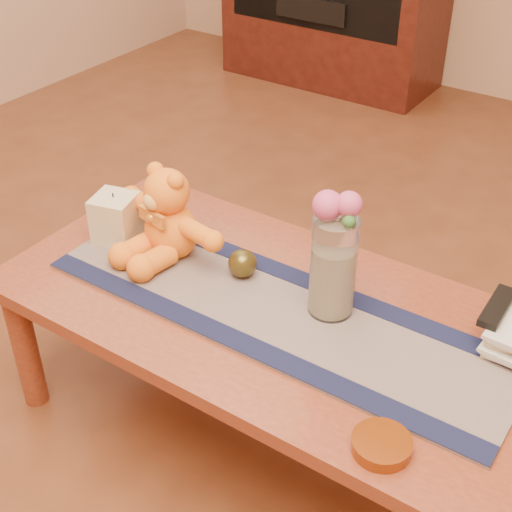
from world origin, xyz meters
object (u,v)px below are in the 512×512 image
Objects in this scene: bronze_ball at (242,263)px; book_bottom at (493,330)px; teddy_bear at (170,213)px; pillar_candle at (116,218)px; glass_vase at (333,266)px; tv_remote at (497,307)px; amber_dish at (381,445)px.

book_bottom is at bearing 13.71° from bronze_ball.
bronze_ball is at bearing 13.14° from teddy_bear.
teddy_bear reaches higher than bronze_ball.
pillar_candle reaches higher than book_bottom.
glass_vase is 1.62× the size of tv_remote.
pillar_candle is 0.66m from glass_vase.
glass_vase is 0.45m from amber_dish.
teddy_bear reaches higher than pillar_candle.
book_bottom is at bearing 22.34° from glass_vase.
teddy_bear reaches higher than book_bottom.
teddy_bear is 0.18m from pillar_candle.
teddy_bear reaches higher than amber_dish.
pillar_candle is at bearing -172.55° from bronze_ball.
amber_dish is at bearing -11.48° from teddy_bear.
teddy_bear is at bearing -173.08° from book_bottom.
glass_vase is at bearing 0.79° from bronze_ball.
glass_vase is (0.48, 0.02, 0.01)m from teddy_bear.
book_bottom is (1.01, 0.20, -0.06)m from pillar_candle.
tv_remote is 1.33× the size of amber_dish.
amber_dish is (-0.06, -0.46, -0.07)m from tv_remote.
tv_remote reaches higher than amber_dish.
amber_dish is at bearing -47.36° from glass_vase.
amber_dish is (-0.06, -0.47, 0.00)m from book_bottom.
pillar_candle is 0.60× the size of book_bottom.
teddy_bear is 1.60× the size of book_bottom.
pillar_candle is (-0.17, -0.04, -0.05)m from teddy_bear.
pillar_candle reaches higher than tv_remote.
pillar_candle is at bearing -157.42° from teddy_bear.
tv_remote is at bearing 82.06° from amber_dish.
bronze_ball is 0.34× the size of book_bottom.
tv_remote is (0.62, 0.14, 0.04)m from bronze_ball.
book_bottom is 1.85× the size of amber_dish.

